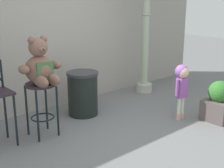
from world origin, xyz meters
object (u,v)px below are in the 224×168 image
teddy_bear (40,66)px  planter_with_shrub (219,102)px  bar_stool_with_teddy (41,98)px  lamppost (145,40)px  child_walking (182,80)px  trash_bin (83,93)px

teddy_bear → planter_with_shrub: size_ratio=1.00×
bar_stool_with_teddy → lamppost: lamppost is taller
bar_stool_with_teddy → planter_with_shrub: bar_stool_with_teddy is taller
bar_stool_with_teddy → teddy_bear: bearing=-90.0°
child_walking → planter_with_shrub: child_walking is taller
bar_stool_with_teddy → trash_bin: size_ratio=1.05×
planter_with_shrub → child_walking: bearing=134.4°
child_walking → teddy_bear: bearing=66.0°
teddy_bear → child_walking: teddy_bear is taller
bar_stool_with_teddy → trash_bin: 1.03m
teddy_bear → planter_with_shrub: bearing=-28.9°
trash_bin → lamppost: (1.83, 0.23, 0.76)m
trash_bin → planter_with_shrub: size_ratio=1.13×
teddy_bear → lamppost: (2.79, 0.56, 0.08)m
planter_with_shrub → teddy_bear: bearing=151.1°
teddy_bear → lamppost: 2.85m
trash_bin → planter_with_shrub: bearing=-48.1°
trash_bin → child_walking: bearing=-49.0°
bar_stool_with_teddy → planter_with_shrub: size_ratio=1.19×
trash_bin → lamppost: lamppost is taller
lamppost → bar_stool_with_teddy: bearing=-169.3°
child_walking → bar_stool_with_teddy: bearing=65.2°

